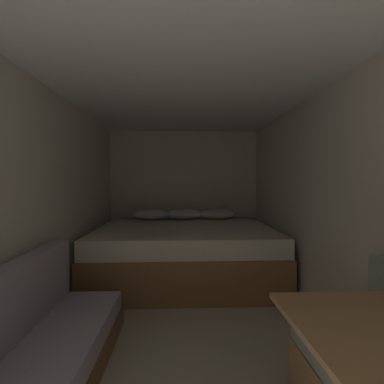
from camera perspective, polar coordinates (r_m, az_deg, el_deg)
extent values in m
plane|color=#B2A893|center=(2.55, -0.84, -28.77)|extent=(6.90, 6.90, 0.00)
cube|color=beige|center=(4.67, -1.64, -0.73)|extent=(2.53, 0.05, 2.14)
cube|color=beige|center=(2.50, -30.69, -3.74)|extent=(0.05, 4.90, 2.14)
cube|color=beige|center=(2.55, 28.26, -3.56)|extent=(0.05, 4.90, 2.14)
cube|color=white|center=(2.34, -0.87, 23.46)|extent=(2.53, 4.90, 0.05)
cube|color=olive|center=(3.85, -1.45, -13.90)|extent=(2.31, 1.77, 0.48)
cube|color=beige|center=(3.77, -1.45, -8.77)|extent=(2.27, 1.73, 0.22)
ellipsoid|color=white|center=(4.44, -8.34, -4.59)|extent=(0.56, 0.30, 0.16)
ellipsoid|color=white|center=(4.45, 5.14, -4.55)|extent=(0.56, 0.30, 0.16)
ellipsoid|color=white|center=(4.42, -1.59, -4.60)|extent=(0.56, 0.30, 0.16)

